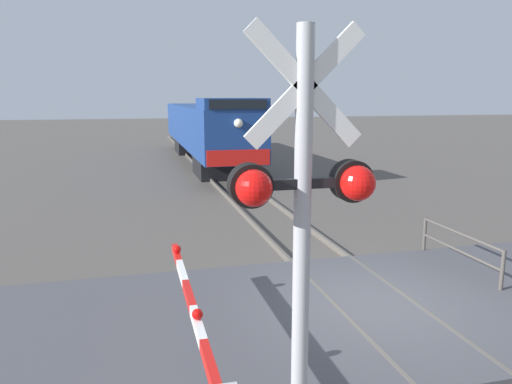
% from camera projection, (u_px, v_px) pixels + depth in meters
% --- Properties ---
extents(ground_plane, '(160.00, 160.00, 0.00)m').
position_uv_depth(ground_plane, '(375.00, 312.00, 8.82)').
color(ground_plane, '#514C47').
extents(rail_track_left, '(0.08, 80.00, 0.15)m').
position_uv_depth(rail_track_left, '(339.00, 312.00, 8.63)').
color(rail_track_left, '#59544C').
rests_on(rail_track_left, ground_plane).
extents(rail_track_right, '(0.08, 80.00, 0.15)m').
position_uv_depth(rail_track_right, '(411.00, 304.00, 8.98)').
color(rail_track_right, '#59544C').
rests_on(rail_track_right, ground_plane).
extents(road_surface, '(36.00, 5.20, 0.14)m').
position_uv_depth(road_surface, '(376.00, 308.00, 8.81)').
color(road_surface, '#47474C').
rests_on(road_surface, ground_plane).
extents(locomotive, '(2.72, 18.96, 3.75)m').
position_uv_depth(locomotive, '(205.00, 128.00, 28.14)').
color(locomotive, black).
rests_on(locomotive, ground_plane).
extents(crossing_signal, '(1.18, 0.33, 4.39)m').
position_uv_depth(crossing_signal, '(303.00, 234.00, 3.87)').
color(crossing_signal, '#ADADB2').
rests_on(crossing_signal, ground_plane).
extents(guard_railing, '(0.08, 2.68, 0.95)m').
position_uv_depth(guard_railing, '(459.00, 246.00, 10.59)').
color(guard_railing, '#4C4742').
rests_on(guard_railing, ground_plane).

